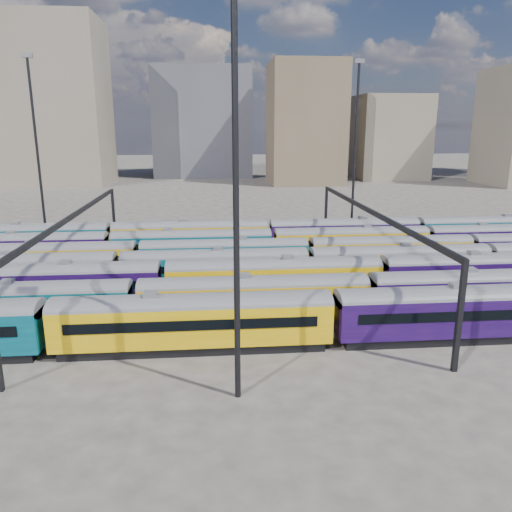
{
  "coord_description": "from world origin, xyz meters",
  "views": [
    {
      "loc": [
        -6.36,
        -49.91,
        16.36
      ],
      "look_at": [
        -1.82,
        1.02,
        3.0
      ],
      "focal_mm": 35.0,
      "sensor_mm": 36.0,
      "label": 1
    }
  ],
  "objects": [
    {
      "name": "ground",
      "position": [
        0.0,
        0.0,
        0.0
      ],
      "size": [
        500.0,
        500.0,
        0.0
      ],
      "primitive_type": "plane",
      "color": "#403A36",
      "rests_on": "ground"
    },
    {
      "name": "rake_0",
      "position": [
        13.21,
        -15.0,
        2.72
      ],
      "size": [
        147.35,
        3.08,
        5.19
      ],
      "color": "black",
      "rests_on": "ground"
    },
    {
      "name": "rake_1",
      "position": [
        -2.97,
        -10.0,
        2.56
      ],
      "size": [
        98.95,
        2.9,
        4.88
      ],
      "color": "black",
      "rests_on": "ground"
    },
    {
      "name": "rake_2",
      "position": [
        -11.04,
        -5.0,
        2.67
      ],
      "size": [
        124.05,
        3.03,
        5.09
      ],
      "color": "black",
      "rests_on": "ground"
    },
    {
      "name": "rake_3",
      "position": [
        13.48,
        0.0,
        2.52
      ],
      "size": [
        97.62,
        2.86,
        4.81
      ],
      "color": "black",
      "rests_on": "ground"
    },
    {
      "name": "rake_4",
      "position": [
        -14.71,
        5.0,
        2.49
      ],
      "size": [
        115.53,
        2.82,
        4.74
      ],
      "color": "black",
      "rests_on": "ground"
    },
    {
      "name": "rake_5",
      "position": [
        10.99,
        10.0,
        2.55
      ],
      "size": [
        138.44,
        2.89,
        4.86
      ],
      "color": "black",
      "rests_on": "ground"
    },
    {
      "name": "rake_6",
      "position": [
        -19.57,
        15.0,
        2.66
      ],
      "size": [
        123.38,
        3.01,
        5.07
      ],
      "color": "black",
      "rests_on": "ground"
    },
    {
      "name": "gantry_1",
      "position": [
        -20.0,
        0.0,
        6.79
      ],
      "size": [
        0.35,
        40.35,
        8.03
      ],
      "color": "black",
      "rests_on": "ground"
    },
    {
      "name": "gantry_2",
      "position": [
        10.0,
        0.0,
        6.79
      ],
      "size": [
        0.35,
        40.35,
        8.03
      ],
      "color": "black",
      "rests_on": "ground"
    },
    {
      "name": "mast_1",
      "position": [
        -30.0,
        22.0,
        13.97
      ],
      "size": [
        1.4,
        0.5,
        25.6
      ],
      "color": "black",
      "rests_on": "ground"
    },
    {
      "name": "mast_2",
      "position": [
        -5.0,
        -22.0,
        13.97
      ],
      "size": [
        1.4,
        0.5,
        25.6
      ],
      "color": "black",
      "rests_on": "ground"
    },
    {
      "name": "mast_3",
      "position": [
        15.0,
        24.0,
        13.97
      ],
      "size": [
        1.4,
        0.5,
        25.6
      ],
      "color": "black",
      "rests_on": "ground"
    }
  ]
}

